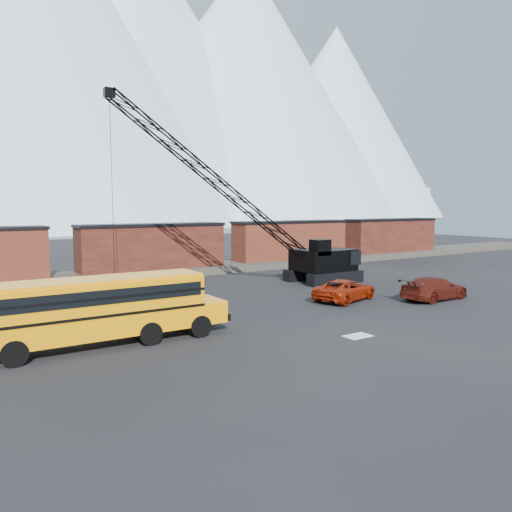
{
  "coord_description": "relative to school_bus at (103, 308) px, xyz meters",
  "views": [
    {
      "loc": [
        -17.16,
        -21.64,
        6.52
      ],
      "look_at": [
        1.86,
        7.39,
        3.0
      ],
      "focal_mm": 35.0,
      "sensor_mm": 36.0,
      "label": 1
    }
  ],
  "objects": [
    {
      "name": "boxcar_east_near",
      "position": [
        26.63,
        20.66,
        0.97
      ],
      "size": [
        13.7,
        3.1,
        4.17
      ],
      "color": "#4A1F15",
      "rests_on": "gravel_berm"
    },
    {
      "name": "gravel_berm",
      "position": [
        10.63,
        20.66,
        -1.44
      ],
      "size": [
        120.0,
        5.0,
        0.7
      ],
      "primitive_type": "cube",
      "color": "#4C473F",
      "rests_on": "ground"
    },
    {
      "name": "red_pickup",
      "position": [
        17.22,
        2.03,
        -1.06
      ],
      "size": [
        5.78,
        3.86,
        1.47
      ],
      "primitive_type": "imported",
      "rotation": [
        0.0,
        0.0,
        1.86
      ],
      "color": "maroon",
      "rests_on": "ground"
    },
    {
      "name": "boxcar_mid",
      "position": [
        10.63,
        20.66,
        0.97
      ],
      "size": [
        13.7,
        3.1,
        4.17
      ],
      "color": "#582418",
      "rests_on": "gravel_berm"
    },
    {
      "name": "crawler_crane",
      "position": [
        12.81,
        10.06,
        5.71
      ],
      "size": [
        20.97,
        4.2,
        14.44
      ],
      "color": "black",
      "rests_on": "ground"
    },
    {
      "name": "boxcar_east_far",
      "position": [
        42.63,
        20.66,
        0.97
      ],
      "size": [
        13.7,
        3.1,
        4.17
      ],
      "color": "#582418",
      "rests_on": "gravel_berm"
    },
    {
      "name": "school_bus",
      "position": [
        0.0,
        0.0,
        0.0
      ],
      "size": [
        11.65,
        2.65,
        3.19
      ],
      "color": "orange",
      "rests_on": "ground"
    },
    {
      "name": "snow_patch",
      "position": [
        11.13,
        -5.34,
        -1.78
      ],
      "size": [
        1.4,
        0.9,
        0.02
      ],
      "primitive_type": "cube",
      "color": "silver",
      "rests_on": "ground"
    },
    {
      "name": "maroon_suv",
      "position": [
        22.56,
        -1.17,
        -1.0
      ],
      "size": [
        5.55,
        2.38,
        1.59
      ],
      "primitive_type": "imported",
      "rotation": [
        0.0,
        0.0,
        1.6
      ],
      "color": "#46130C",
      "rests_on": "ground"
    },
    {
      "name": "ground",
      "position": [
        10.63,
        -1.34,
        -1.79
      ],
      "size": [
        160.0,
        160.0,
        0.0
      ],
      "primitive_type": "plane",
      "color": "black",
      "rests_on": "ground"
    }
  ]
}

